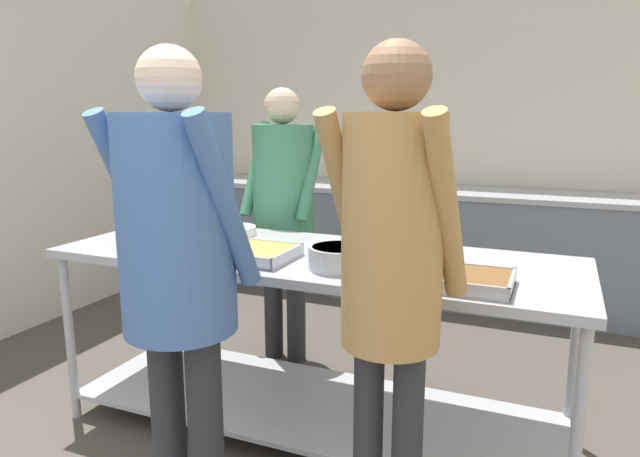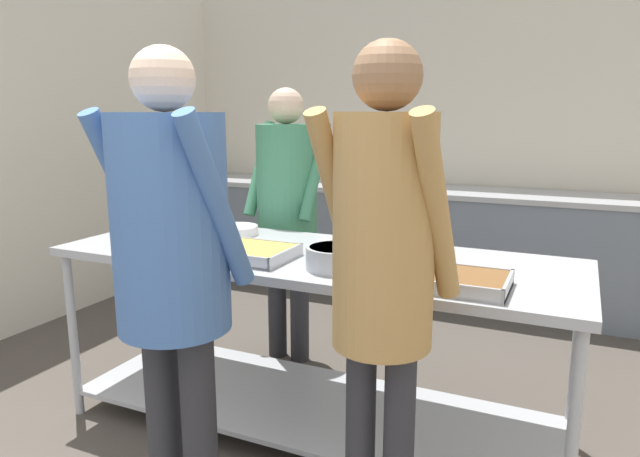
{
  "view_description": "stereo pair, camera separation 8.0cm",
  "coord_description": "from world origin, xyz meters",
  "px_view_note": "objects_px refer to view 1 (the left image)",
  "views": [
    {
      "loc": [
        1.06,
        -0.67,
        1.53
      ],
      "look_at": [
        0.03,
        1.78,
        0.99
      ],
      "focal_mm": 32.0,
      "sensor_mm": 36.0,
      "label": 1
    },
    {
      "loc": [
        1.13,
        -0.63,
        1.53
      ],
      "look_at": [
        0.03,
        1.78,
        0.99
      ],
      "focal_mm": 32.0,
      "sensor_mm": 36.0,
      "label": 2
    }
  ],
  "objects_px": {
    "sauce_pan": "(339,257)",
    "serving_tray_vegetables": "(449,278)",
    "broccoli_bowl": "(140,240)",
    "water_bottle": "(203,165)",
    "serving_tray_roast": "(252,253)",
    "cook_behind_counter": "(283,197)",
    "plate_stack": "(235,231)",
    "guest_serving_left": "(392,255)",
    "guest_serving_right": "(178,252)"
  },
  "relations": [
    {
      "from": "broccoli_bowl",
      "to": "cook_behind_counter",
      "type": "height_order",
      "value": "cook_behind_counter"
    },
    {
      "from": "sauce_pan",
      "to": "guest_serving_right",
      "type": "distance_m",
      "value": 0.72
    },
    {
      "from": "serving_tray_vegetables",
      "to": "cook_behind_counter",
      "type": "relative_size",
      "value": 0.28
    },
    {
      "from": "cook_behind_counter",
      "to": "plate_stack",
      "type": "bearing_deg",
      "value": -96.12
    },
    {
      "from": "serving_tray_roast",
      "to": "plate_stack",
      "type": "bearing_deg",
      "value": 129.57
    },
    {
      "from": "plate_stack",
      "to": "water_bottle",
      "type": "distance_m",
      "value": 2.67
    },
    {
      "from": "broccoli_bowl",
      "to": "guest_serving_left",
      "type": "height_order",
      "value": "guest_serving_left"
    },
    {
      "from": "broccoli_bowl",
      "to": "serving_tray_vegetables",
      "type": "distance_m",
      "value": 1.47
    },
    {
      "from": "serving_tray_vegetables",
      "to": "guest_serving_right",
      "type": "xyz_separation_m",
      "value": [
        -0.81,
        -0.58,
        0.16
      ]
    },
    {
      "from": "broccoli_bowl",
      "to": "sauce_pan",
      "type": "relative_size",
      "value": 0.55
    },
    {
      "from": "plate_stack",
      "to": "water_bottle",
      "type": "xyz_separation_m",
      "value": [
        -1.63,
        2.11,
        0.11
      ]
    },
    {
      "from": "guest_serving_right",
      "to": "plate_stack",
      "type": "bearing_deg",
      "value": 111.62
    },
    {
      "from": "broccoli_bowl",
      "to": "water_bottle",
      "type": "relative_size",
      "value": 0.98
    },
    {
      "from": "cook_behind_counter",
      "to": "water_bottle",
      "type": "bearing_deg",
      "value": 135.88
    },
    {
      "from": "guest_serving_right",
      "to": "cook_behind_counter",
      "type": "bearing_deg",
      "value": 103.31
    },
    {
      "from": "serving_tray_vegetables",
      "to": "water_bottle",
      "type": "bearing_deg",
      "value": 137.98
    },
    {
      "from": "serving_tray_roast",
      "to": "cook_behind_counter",
      "type": "relative_size",
      "value": 0.22
    },
    {
      "from": "broccoli_bowl",
      "to": "guest_serving_left",
      "type": "distance_m",
      "value": 1.44
    },
    {
      "from": "water_bottle",
      "to": "cook_behind_counter",
      "type": "bearing_deg",
      "value": -44.12
    },
    {
      "from": "guest_serving_right",
      "to": "cook_behind_counter",
      "type": "xyz_separation_m",
      "value": [
        -0.36,
        1.51,
        -0.04
      ]
    },
    {
      "from": "serving_tray_roast",
      "to": "guest_serving_left",
      "type": "distance_m",
      "value": 0.92
    },
    {
      "from": "serving_tray_roast",
      "to": "cook_behind_counter",
      "type": "bearing_deg",
      "value": 107.72
    },
    {
      "from": "cook_behind_counter",
      "to": "guest_serving_right",
      "type": "bearing_deg",
      "value": -76.69
    },
    {
      "from": "broccoli_bowl",
      "to": "sauce_pan",
      "type": "xyz_separation_m",
      "value": [
        1.01,
        0.03,
        0.01
      ]
    },
    {
      "from": "plate_stack",
      "to": "guest_serving_left",
      "type": "distance_m",
      "value": 1.42
    },
    {
      "from": "serving_tray_vegetables",
      "to": "guest_serving_right",
      "type": "bearing_deg",
      "value": -144.46
    },
    {
      "from": "broccoli_bowl",
      "to": "cook_behind_counter",
      "type": "xyz_separation_m",
      "value": [
        0.31,
        0.92,
        0.1
      ]
    },
    {
      "from": "cook_behind_counter",
      "to": "water_bottle",
      "type": "relative_size",
      "value": 7.5
    },
    {
      "from": "broccoli_bowl",
      "to": "guest_serving_left",
      "type": "xyz_separation_m",
      "value": [
        1.36,
        -0.43,
        0.16
      ]
    },
    {
      "from": "serving_tray_vegetables",
      "to": "cook_behind_counter",
      "type": "distance_m",
      "value": 1.5
    },
    {
      "from": "serving_tray_vegetables",
      "to": "water_bottle",
      "type": "xyz_separation_m",
      "value": [
        -2.85,
        2.57,
        0.11
      ]
    },
    {
      "from": "sauce_pan",
      "to": "guest_serving_left",
      "type": "bearing_deg",
      "value": -52.77
    },
    {
      "from": "guest_serving_left",
      "to": "cook_behind_counter",
      "type": "xyz_separation_m",
      "value": [
        -1.05,
        1.35,
        -0.06
      ]
    },
    {
      "from": "serving_tray_vegetables",
      "to": "guest_serving_left",
      "type": "height_order",
      "value": "guest_serving_left"
    },
    {
      "from": "water_bottle",
      "to": "serving_tray_vegetables",
      "type": "bearing_deg",
      "value": -42.02
    },
    {
      "from": "plate_stack",
      "to": "sauce_pan",
      "type": "relative_size",
      "value": 0.58
    },
    {
      "from": "sauce_pan",
      "to": "cook_behind_counter",
      "type": "bearing_deg",
      "value": 128.34
    },
    {
      "from": "sauce_pan",
      "to": "guest_serving_left",
      "type": "distance_m",
      "value": 0.61
    },
    {
      "from": "serving_tray_roast",
      "to": "guest_serving_right",
      "type": "relative_size",
      "value": 0.21
    },
    {
      "from": "sauce_pan",
      "to": "cook_behind_counter",
      "type": "height_order",
      "value": "cook_behind_counter"
    },
    {
      "from": "serving_tray_roast",
      "to": "serving_tray_vegetables",
      "type": "height_order",
      "value": "same"
    },
    {
      "from": "sauce_pan",
      "to": "serving_tray_vegetables",
      "type": "bearing_deg",
      "value": -5.99
    },
    {
      "from": "water_bottle",
      "to": "plate_stack",
      "type": "bearing_deg",
      "value": -52.28
    },
    {
      "from": "serving_tray_roast",
      "to": "water_bottle",
      "type": "distance_m",
      "value": 3.2
    },
    {
      "from": "broccoli_bowl",
      "to": "guest_serving_left",
      "type": "relative_size",
      "value": 0.12
    },
    {
      "from": "serving_tray_roast",
      "to": "broccoli_bowl",
      "type": "bearing_deg",
      "value": -176.53
    },
    {
      "from": "sauce_pan",
      "to": "serving_tray_vegetables",
      "type": "xyz_separation_m",
      "value": [
        0.46,
        -0.05,
        -0.03
      ]
    },
    {
      "from": "plate_stack",
      "to": "serving_tray_vegetables",
      "type": "height_order",
      "value": "serving_tray_vegetables"
    },
    {
      "from": "guest_serving_right",
      "to": "water_bottle",
      "type": "distance_m",
      "value": 3.75
    },
    {
      "from": "plate_stack",
      "to": "cook_behind_counter",
      "type": "height_order",
      "value": "cook_behind_counter"
    }
  ]
}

